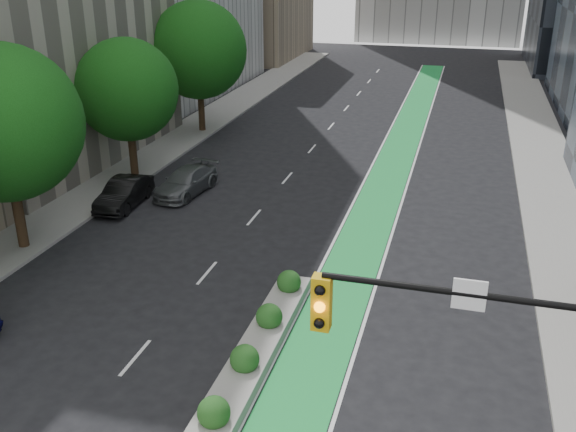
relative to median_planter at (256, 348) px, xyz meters
The scene contains 10 objects.
sidewalk_left 22.18m from the median_planter, 125.89° to the left, with size 3.60×90.00×0.15m, color gray.
sidewalk_right 20.86m from the median_planter, 59.45° to the left, with size 3.60×90.00×0.15m, color gray.
bike_lane_paint 23.04m from the median_planter, 85.52° to the left, with size 2.20×70.00×0.01m, color green.
tree_mid 14.16m from the median_planter, 157.87° to the left, with size 6.40×6.40×8.78m.
tree_midfar 19.84m from the median_planter, 129.19° to the left, with size 5.60×5.60×7.76m.
tree_far 28.29m from the median_planter, 116.05° to the left, with size 6.60×6.60×9.00m.
signal_right 10.89m from the median_planter, 41.32° to the right, with size 5.82×0.51×7.20m.
median_planter is the anchor object (origin of this frame).
parked_car_left_mid 14.93m from the median_planter, 134.48° to the left, with size 1.47×4.23×1.39m, color black.
parked_car_left_far 15.50m from the median_planter, 121.96° to the left, with size 1.86×4.59×1.33m, color #505354.
Camera 1 is at (6.77, -9.17, 12.03)m, focal length 40.00 mm.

